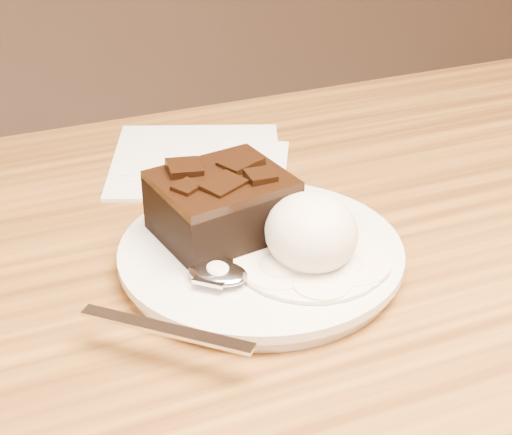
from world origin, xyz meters
name	(u,v)px	position (x,y,z in m)	size (l,w,h in m)	color
plate	(261,257)	(0.00, 0.06, 0.76)	(0.23, 0.23, 0.02)	white
brownie	(222,209)	(-0.02, 0.09, 0.79)	(0.10, 0.09, 0.05)	black
ice_cream_scoop	(311,232)	(0.02, 0.03, 0.79)	(0.07, 0.07, 0.06)	white
melt_puddle	(310,259)	(0.02, 0.03, 0.77)	(0.12, 0.12, 0.00)	white
spoon	(218,275)	(-0.05, 0.03, 0.77)	(0.03, 0.18, 0.01)	silver
napkin	(196,158)	(0.01, 0.26, 0.75)	(0.17, 0.17, 0.01)	white
crumb_a	(333,236)	(0.06, 0.05, 0.77)	(0.01, 0.01, 0.00)	black
crumb_b	(330,254)	(0.04, 0.03, 0.77)	(0.01, 0.01, 0.00)	black
crumb_c	(285,233)	(0.02, 0.07, 0.77)	(0.01, 0.00, 0.00)	black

